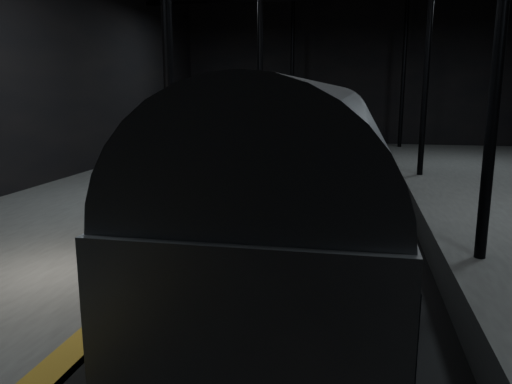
# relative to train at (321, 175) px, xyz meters

# --- Properties ---
(ground) EXTENTS (44.00, 44.00, 0.00)m
(ground) POSITION_rel_train_xyz_m (0.00, 3.41, -2.73)
(ground) COLOR black
(ground) RESTS_ON ground
(platform_left) EXTENTS (9.00, 43.80, 1.00)m
(platform_left) POSITION_rel_train_xyz_m (-7.50, 3.41, -2.23)
(platform_left) COLOR #4C4C4A
(platform_left) RESTS_ON ground
(tactile_strip) EXTENTS (0.50, 43.80, 0.01)m
(tactile_strip) POSITION_rel_train_xyz_m (-3.25, 3.41, -1.73)
(tactile_strip) COLOR #8C6219
(tactile_strip) RESTS_ON platform_left
(track) EXTENTS (2.40, 43.00, 0.24)m
(track) POSITION_rel_train_xyz_m (0.00, 3.41, -2.67)
(track) COLOR #3F3328
(track) RESTS_ON ground
(train) EXTENTS (2.75, 18.33, 4.90)m
(train) POSITION_rel_train_xyz_m (0.00, 0.00, 0.00)
(train) COLOR #929499
(train) RESTS_ON ground
(woman) EXTENTS (0.65, 0.56, 1.52)m
(woman) POSITION_rel_train_xyz_m (-5.53, -0.46, -0.98)
(woman) COLOR tan
(woman) RESTS_ON platform_left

